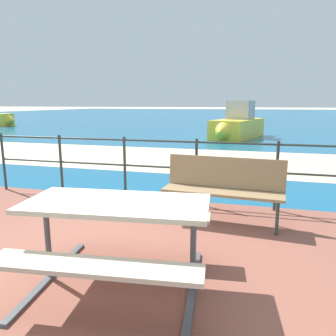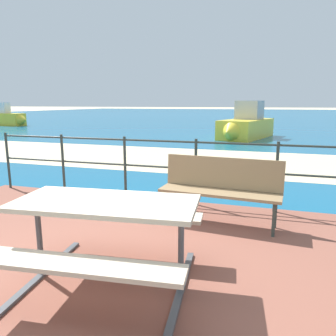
# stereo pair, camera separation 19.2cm
# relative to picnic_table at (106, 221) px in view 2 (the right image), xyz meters

# --- Properties ---
(ground_plane) EXTENTS (240.00, 240.00, 0.00)m
(ground_plane) POSITION_rel_picnic_table_xyz_m (-0.33, -0.03, -0.64)
(ground_plane) COLOR beige
(patio_paving) EXTENTS (6.40, 5.20, 0.06)m
(patio_paving) POSITION_rel_picnic_table_xyz_m (-0.33, -0.03, -0.61)
(patio_paving) COLOR brown
(patio_paving) RESTS_ON ground
(sea_water) EXTENTS (90.00, 90.00, 0.01)m
(sea_water) POSITION_rel_picnic_table_xyz_m (-0.33, 39.97, -0.63)
(sea_water) COLOR #145B84
(sea_water) RESTS_ON ground
(beach_strip) EXTENTS (54.05, 4.81, 0.01)m
(beach_strip) POSITION_rel_picnic_table_xyz_m (-0.33, 6.75, -0.63)
(beach_strip) COLOR beige
(beach_strip) RESTS_ON ground
(picnic_table) EXTENTS (1.65, 1.48, 0.76)m
(picnic_table) POSITION_rel_picnic_table_xyz_m (0.00, 0.00, 0.00)
(picnic_table) COLOR #BCAD93
(picnic_table) RESTS_ON patio_paving
(park_bench) EXTENTS (1.58, 0.54, 0.86)m
(park_bench) POSITION_rel_picnic_table_xyz_m (0.73, 1.77, -0.06)
(park_bench) COLOR #8C704C
(park_bench) RESTS_ON patio_paving
(railing_fence) EXTENTS (5.94, 0.04, 1.03)m
(railing_fence) POSITION_rel_picnic_table_xyz_m (-0.33, 2.43, 0.07)
(railing_fence) COLOR #2D3833
(railing_fence) RESTS_ON patio_paving
(boat_near) EXTENTS (3.45, 1.32, 1.64)m
(boat_near) POSITION_rel_picnic_table_xyz_m (-16.68, 16.85, -0.09)
(boat_near) COLOR yellow
(boat_near) RESTS_ON sea_water
(boat_mid) EXTENTS (2.47, 4.33, 1.72)m
(boat_mid) POSITION_rel_picnic_table_xyz_m (0.38, 13.15, -0.06)
(boat_mid) COLOR yellow
(boat_mid) RESTS_ON sea_water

